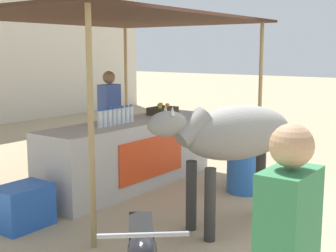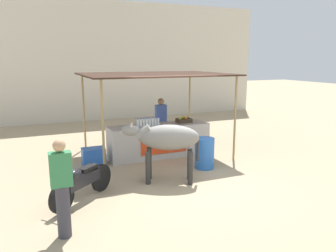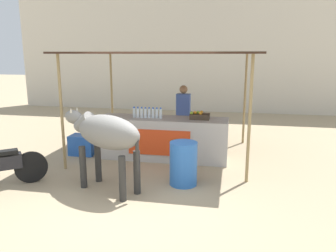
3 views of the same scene
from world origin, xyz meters
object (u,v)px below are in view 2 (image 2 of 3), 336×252
Objects in this scene: stall_counter at (159,141)px; water_barrel at (204,153)px; cow at (166,139)px; passerby_on_street at (62,188)px; motorcycle_parked at (82,181)px; cooler_box at (94,157)px; vendor_behind_counter at (161,123)px; fruit_crate at (184,120)px.

stall_counter reaches higher than water_barrel.
stall_counter is at bearing 73.47° from cow.
motorcycle_parked is at bearing 69.14° from passerby_on_street.
water_barrel is 3.44m from motorcycle_parked.
cow is (-1.31, -0.50, 0.62)m from water_barrel.
cow is at bearing 33.16° from passerby_on_street.
cooler_box is 0.73× the size of water_barrel.
water_barrel is 0.50× the size of passerby_on_street.
water_barrel is (0.35, -2.25, -0.44)m from vendor_behind_counter.
vendor_behind_counter reaches higher than cooler_box.
motorcycle_parked is (-0.64, -2.26, 0.19)m from cooler_box.
passerby_on_street is at bearing -128.30° from vendor_behind_counter.
cow is at bearing 10.19° from motorcycle_parked.
cooler_box is at bearing 125.90° from cow.
passerby_on_street reaches higher than water_barrel.
motorcycle_parked is 0.86× the size of passerby_on_street.
cooler_box is 0.33× the size of cow.
cooler_box is at bearing 152.51° from water_barrel.
passerby_on_street is at bearing -130.43° from stall_counter.
fruit_crate is 5.40m from passerby_on_street.
fruit_crate reaches higher than stall_counter.
water_barrel is 4.39m from passerby_on_street.
stall_counter is 4.79m from passerby_on_street.
vendor_behind_counter is 2.32m from water_barrel.
motorcycle_parked is (-2.02, -0.36, -0.61)m from cow.
vendor_behind_counter reaches higher than cow.
cooler_box is 0.36× the size of passerby_on_street.
passerby_on_street is at bearing -136.93° from fruit_crate.
cow reaches higher than motorcycle_parked.
vendor_behind_counter is 1.00× the size of passerby_on_street.
motorcycle_parked is (-2.61, -2.36, -0.05)m from stall_counter.
cooler_box is 0.42× the size of motorcycle_parked.
vendor_behind_counter is (0.37, 0.75, 0.37)m from stall_counter.
vendor_behind_counter is at bearing 46.27° from motorcycle_parked.
passerby_on_street reaches higher than cow.
cow is at bearing -158.99° from water_barrel.
stall_counter is 5.00× the size of cooler_box.
vendor_behind_counter and passerby_on_street have the same top height.
water_barrel is (-0.13, -1.55, -0.62)m from fruit_crate.
stall_counter is 3.52m from motorcycle_parked.
vendor_behind_counter is 2.75× the size of cooler_box.
water_barrel is at bearing -81.17° from vendor_behind_counter.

